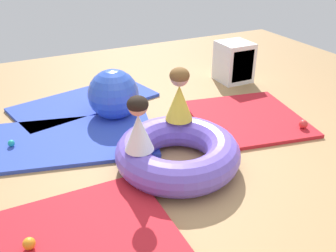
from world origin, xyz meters
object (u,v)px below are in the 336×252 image
(inflatable_cushion, at_px, (178,153))
(play_ball_red, at_px, (303,124))
(child_in_white, at_px, (138,124))
(storage_cube, at_px, (235,62))
(play_ball_orange, at_px, (29,244))
(play_ball_teal, at_px, (11,143))
(child_in_yellow, at_px, (179,95))
(exercise_ball_large, at_px, (113,94))

(inflatable_cushion, bearing_deg, play_ball_red, 0.64)
(child_in_white, distance_m, play_ball_red, 1.98)
(child_in_white, xyz_separation_m, storage_cube, (2.14, 1.65, -0.27))
(play_ball_orange, bearing_deg, play_ball_teal, 88.48)
(play_ball_teal, relative_size, play_ball_red, 0.72)
(play_ball_teal, bearing_deg, child_in_yellow, -23.60)
(child_in_yellow, distance_m, child_in_white, 0.67)
(child_in_white, xyz_separation_m, play_ball_red, (1.93, 0.04, -0.46))
(play_ball_teal, distance_m, exercise_ball_large, 1.21)
(inflatable_cushion, xyz_separation_m, exercise_ball_large, (-0.18, 1.24, 0.14))
(play_ball_red, bearing_deg, play_ball_teal, 161.19)
(inflatable_cushion, distance_m, play_ball_red, 1.55)
(child_in_yellow, height_order, play_ball_red, child_in_yellow)
(storage_cube, bearing_deg, child_in_yellow, -140.67)
(play_ball_teal, xyz_separation_m, exercise_ball_large, (1.16, 0.24, 0.22))
(exercise_ball_large, bearing_deg, play_ball_teal, -168.36)
(inflatable_cushion, distance_m, child_in_yellow, 0.56)
(inflatable_cushion, relative_size, child_in_yellow, 2.18)
(play_ball_orange, bearing_deg, exercise_ball_large, 55.18)
(inflatable_cushion, bearing_deg, exercise_ball_large, 98.30)
(inflatable_cushion, bearing_deg, play_ball_teal, 143.30)
(inflatable_cushion, bearing_deg, child_in_white, -176.03)
(inflatable_cushion, xyz_separation_m, play_ball_teal, (-1.35, 1.00, -0.08))
(inflatable_cushion, height_order, child_in_yellow, child_in_yellow)
(play_ball_teal, bearing_deg, exercise_ball_large, 11.64)
(play_ball_red, distance_m, exercise_ball_large, 2.13)
(child_in_yellow, bearing_deg, storage_cube, -53.04)
(inflatable_cushion, relative_size, exercise_ball_large, 1.97)
(child_in_yellow, height_order, child_in_white, child_in_yellow)
(child_in_yellow, bearing_deg, play_ball_red, -105.46)
(play_ball_orange, distance_m, play_ball_teal, 1.49)
(inflatable_cushion, relative_size, play_ball_orange, 13.23)
(play_ball_orange, relative_size, exercise_ball_large, 0.15)
(inflatable_cushion, relative_size, play_ball_teal, 16.84)
(child_in_yellow, xyz_separation_m, child_in_white, (-0.57, -0.36, -0.02))
(play_ball_teal, xyz_separation_m, play_ball_red, (2.89, -0.99, 0.01))
(inflatable_cushion, xyz_separation_m, storage_cube, (1.76, 1.62, 0.13))
(play_ball_red, relative_size, exercise_ball_large, 0.16)
(child_in_yellow, xyz_separation_m, exercise_ball_large, (-0.37, 0.91, -0.27))
(child_in_yellow, relative_size, child_in_white, 1.08)
(play_ball_orange, height_order, exercise_ball_large, exercise_ball_large)
(child_in_yellow, distance_m, exercise_ball_large, 1.02)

